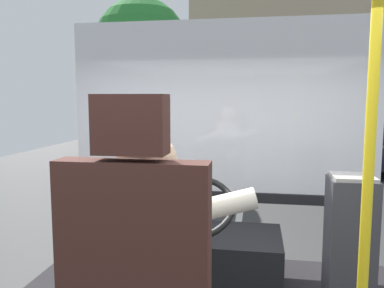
% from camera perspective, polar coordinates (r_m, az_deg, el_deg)
% --- Properties ---
extents(ground, '(18.00, 44.00, 0.06)m').
position_cam_1_polar(ground, '(10.59, 7.80, -5.22)').
color(ground, '#363636').
extents(bus_driver, '(0.78, 0.61, 0.74)m').
position_cam_1_polar(bus_driver, '(1.50, -5.83, -15.86)').
color(bus_driver, black).
rests_on(bus_driver, driver_seat).
extents(steering_console, '(1.10, 1.01, 0.86)m').
position_cam_1_polar(steering_console, '(2.80, 1.17, -16.36)').
color(steering_console, black).
rests_on(steering_console, bus_floor).
extents(handrail_pole, '(0.04, 0.04, 2.28)m').
position_cam_1_polar(handrail_pole, '(1.73, 24.59, 0.06)').
color(handrail_pole, yellow).
rests_on(handrail_pole, bus_floor).
extents(fare_box, '(0.25, 0.26, 0.89)m').
position_cam_1_polar(fare_box, '(2.50, 21.99, -14.37)').
color(fare_box, '#333338').
rests_on(fare_box, bus_floor).
extents(windshield_panel, '(2.50, 0.08, 1.48)m').
position_cam_1_polar(windshield_panel, '(3.21, 4.21, 1.78)').
color(windshield_panel, silver).
extents(street_tree, '(2.49, 2.49, 4.82)m').
position_cam_1_polar(street_tree, '(10.92, -7.42, 14.02)').
color(street_tree, '#4C3828').
rests_on(street_tree, ground).
extents(shop_building, '(13.80, 5.10, 6.79)m').
position_cam_1_polar(shop_building, '(19.01, 22.24, 9.96)').
color(shop_building, tan).
rests_on(shop_building, ground).
extents(parked_car_black, '(1.87, 4.23, 1.37)m').
position_cam_1_polar(parked_car_black, '(13.25, 26.32, -0.25)').
color(parked_car_black, black).
rests_on(parked_car_black, ground).
extents(parked_car_red, '(1.91, 4.30, 1.39)m').
position_cam_1_polar(parked_car_red, '(18.22, 22.02, 1.70)').
color(parked_car_red, maroon).
rests_on(parked_car_red, ground).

